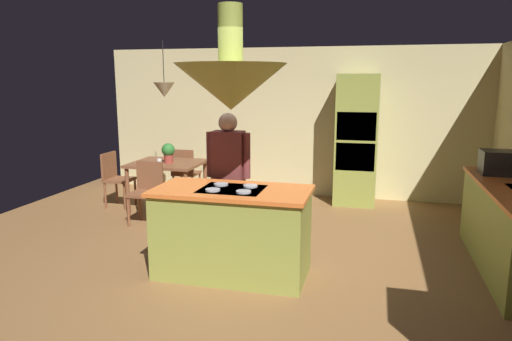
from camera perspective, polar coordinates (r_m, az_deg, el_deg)
name	(u,v)px	position (r m, az deg, el deg)	size (l,w,h in m)	color
ground	(238,266)	(5.25, -2.18, -11.55)	(8.16, 8.16, 0.00)	olive
wall_back	(294,122)	(8.24, 4.61, 5.85)	(6.80, 0.10, 2.55)	beige
kitchen_island	(232,232)	(4.91, -2.89, -7.42)	(1.60, 0.83, 0.94)	#939E42
oven_tower	(356,140)	(7.75, 12.11, 3.64)	(0.66, 0.62, 2.10)	#939E42
dining_table	(167,169)	(7.36, -10.75, 0.23)	(1.06, 0.91, 0.76)	brown
person_at_island	(228,173)	(5.49, -3.37, -0.30)	(0.53, 0.22, 1.64)	tan
range_hood	(231,84)	(4.65, -3.07, 10.47)	(1.10, 1.10, 1.00)	#939E42
pendant_light_over_table	(164,90)	(7.24, -11.09, 9.62)	(0.32, 0.32, 0.82)	beige
chair_facing_island	(147,188)	(6.80, -13.10, -2.10)	(0.40, 0.40, 0.87)	brown
chair_by_back_wall	(185,170)	(8.00, -8.66, 0.02)	(0.40, 0.40, 0.87)	brown
chair_at_corner	(115,176)	(7.81, -16.75, -0.59)	(0.40, 0.40, 0.87)	brown
potted_plant_on_table	(168,152)	(7.27, -10.62, 2.25)	(0.20, 0.20, 0.30)	#99382D
cup_on_table	(159,162)	(7.14, -11.68, 1.05)	(0.07, 0.07, 0.09)	white
microwave_on_counter	(502,163)	(6.18, 27.72, 0.85)	(0.46, 0.36, 0.28)	#232326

